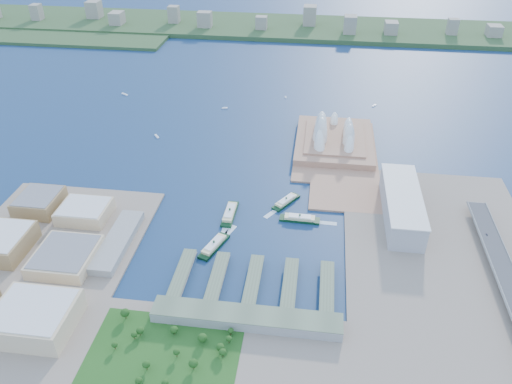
# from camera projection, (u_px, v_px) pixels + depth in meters

# --- Properties ---
(ground) EXTENTS (3000.00, 3000.00, 0.00)m
(ground) POSITION_uv_depth(u_px,v_px,m) (251.00, 242.00, 639.57)
(ground) COLOR #0E2241
(ground) RESTS_ON ground
(west_land) EXTENTS (220.00, 390.00, 3.00)m
(west_land) POSITION_uv_depth(u_px,v_px,m) (25.00, 280.00, 579.72)
(west_land) COLOR gray
(west_land) RESTS_ON ground
(south_land) EXTENTS (720.00, 180.00, 3.00)m
(south_land) POSITION_uv_depth(u_px,v_px,m) (219.00, 383.00, 465.27)
(south_land) COLOR gray
(south_land) RESTS_ON ground
(east_land) EXTENTS (240.00, 500.00, 3.00)m
(east_land) POSITION_uv_depth(u_px,v_px,m) (452.00, 286.00, 570.83)
(east_land) COLOR gray
(east_land) RESTS_ON ground
(peninsula) EXTENTS (135.00, 220.00, 3.00)m
(peninsula) POSITION_uv_depth(u_px,v_px,m) (335.00, 150.00, 841.59)
(peninsula) COLOR #A27358
(peninsula) RESTS_ON ground
(far_shore) EXTENTS (2200.00, 260.00, 12.00)m
(far_shore) POSITION_uv_depth(u_px,v_px,m) (298.00, 28.00, 1445.77)
(far_shore) COLOR #2D4926
(far_shore) RESTS_ON ground
(opera_house) EXTENTS (134.00, 180.00, 58.00)m
(opera_house) POSITION_uv_depth(u_px,v_px,m) (335.00, 128.00, 841.53)
(opera_house) COLOR white
(opera_house) RESTS_ON peninsula
(toaster_building) EXTENTS (45.00, 155.00, 35.00)m
(toaster_building) POSITION_uv_depth(u_px,v_px,m) (402.00, 205.00, 672.70)
(toaster_building) COLOR #97979D
(toaster_building) RESTS_ON east_land
(expressway) EXTENTS (26.00, 340.00, 11.85)m
(expressway) POSITION_uv_depth(u_px,v_px,m) (511.00, 293.00, 551.81)
(expressway) COLOR gray
(expressway) RESTS_ON east_land
(west_buildings) EXTENTS (200.00, 280.00, 27.00)m
(west_buildings) POSITION_uv_depth(u_px,v_px,m) (37.00, 251.00, 600.34)
(west_buildings) COLOR olive
(west_buildings) RESTS_ON west_land
(ferry_wharves) EXTENTS (184.00, 90.00, 9.30)m
(ferry_wharves) POSITION_uv_depth(u_px,v_px,m) (253.00, 281.00, 573.49)
(ferry_wharves) COLOR #53624A
(ferry_wharves) RESTS_ON ground
(terminal_building) EXTENTS (200.00, 28.00, 12.00)m
(terminal_building) POSITION_uv_depth(u_px,v_px,m) (246.00, 318.00, 521.41)
(terminal_building) COLOR gray
(terminal_building) RESTS_ON south_land
(park) EXTENTS (150.00, 110.00, 16.00)m
(park) POSITION_uv_depth(u_px,v_px,m) (162.00, 352.00, 483.19)
(park) COLOR #194714
(park) RESTS_ON south_land
(far_skyline) EXTENTS (1900.00, 140.00, 55.00)m
(far_skyline) POSITION_uv_depth(u_px,v_px,m) (299.00, 18.00, 1410.74)
(far_skyline) COLOR gray
(far_skyline) RESTS_ON far_shore
(ferry_a) EXTENTS (16.12, 59.16, 11.13)m
(ferry_a) POSITION_uv_depth(u_px,v_px,m) (230.00, 212.00, 685.62)
(ferry_a) COLOR black
(ferry_a) RESTS_ON ground
(ferry_b) EXTENTS (38.74, 49.88, 9.65)m
(ferry_b) POSITION_uv_depth(u_px,v_px,m) (286.00, 200.00, 710.73)
(ferry_b) COLOR black
(ferry_b) RESTS_ON ground
(ferry_c) EXTENTS (32.96, 57.29, 10.56)m
(ferry_c) POSITION_uv_depth(u_px,v_px,m) (214.00, 244.00, 628.03)
(ferry_c) COLOR black
(ferry_c) RESTS_ON ground
(ferry_d) EXTENTS (54.84, 15.32, 10.30)m
(ferry_d) POSITION_uv_depth(u_px,v_px,m) (300.00, 217.00, 675.73)
(ferry_d) COLOR black
(ferry_d) RESTS_ON ground
(boat_a) EXTENTS (11.88, 13.93, 2.84)m
(boat_a) POSITION_uv_depth(u_px,v_px,m) (157.00, 136.00, 884.26)
(boat_a) COLOR white
(boat_a) RESTS_ON ground
(boat_b) EXTENTS (11.34, 7.25, 2.89)m
(boat_b) POSITION_uv_depth(u_px,v_px,m) (225.00, 108.00, 985.40)
(boat_b) COLOR white
(boat_b) RESTS_ON ground
(boat_c) EXTENTS (9.10, 11.85, 2.65)m
(boat_c) POSITION_uv_depth(u_px,v_px,m) (374.00, 105.00, 995.87)
(boat_c) COLOR white
(boat_c) RESTS_ON ground
(boat_d) EXTENTS (16.57, 12.55, 2.92)m
(boat_d) POSITION_uv_depth(u_px,v_px,m) (125.00, 94.00, 1044.35)
(boat_d) COLOR white
(boat_d) RESTS_ON ground
(boat_e) EXTENTS (4.11, 9.85, 2.35)m
(boat_e) POSITION_uv_depth(u_px,v_px,m) (286.00, 97.00, 1031.75)
(boat_e) COLOR white
(boat_e) RESTS_ON ground
(car_c) EXTENTS (1.69, 4.16, 1.21)m
(car_c) POSITION_uv_depth(u_px,v_px,m) (487.00, 235.00, 627.95)
(car_c) COLOR slate
(car_c) RESTS_ON expressway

